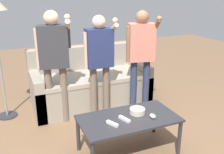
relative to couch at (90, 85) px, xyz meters
The scene contains 10 objects.
ground_plane 1.35m from the couch, 92.97° to the right, with size 12.00×12.00×0.00m, color brown.
couch is the anchor object (origin of this frame).
coffee_table 1.46m from the couch, 91.12° to the right, with size 1.10×0.59×0.44m.
snack_bowl 1.42m from the couch, 85.50° to the right, with size 0.18×0.18×0.06m, color beige.
game_remote_nunchuk 1.59m from the couch, 82.22° to the right, with size 0.06×0.09×0.05m.
player_left 1.00m from the couch, 145.56° to the right, with size 0.46×0.37×1.55m.
player_center 0.80m from the couch, 91.96° to the right, with size 0.44×0.29×1.47m.
player_right 1.04m from the couch, 40.33° to the right, with size 0.44×0.38×1.52m.
game_remote_wand_near 1.56m from the couch, 99.49° to the right, with size 0.10×0.15×0.03m.
game_remote_wand_far 1.50m from the couch, 93.71° to the right, with size 0.08×0.16×0.03m.
Camera 1 is at (-1.12, -2.42, 1.81)m, focal length 41.14 mm.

